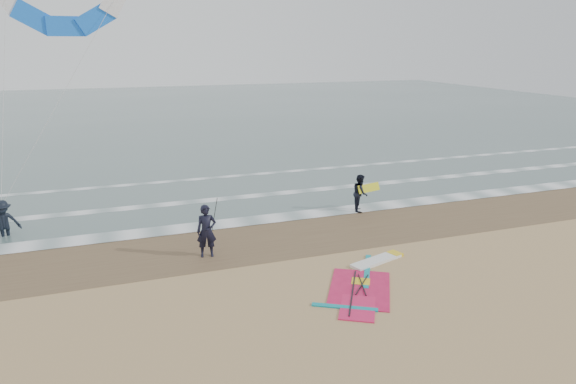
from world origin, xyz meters
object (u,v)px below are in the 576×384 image
object	(u,v)px
windsurf_rig	(366,281)
person_walking	(360,193)
person_standing	(207,231)
surf_kite	(64,11)
person_wading	(3,215)

from	to	relation	value
windsurf_rig	person_walking	xyz separation A→B (m)	(3.33, 6.98, 0.87)
person_standing	surf_kite	xyz separation A→B (m)	(-4.48, 7.65, 8.14)
windsurf_rig	person_wading	size ratio (longest dim) A/B	2.44
person_walking	surf_kite	xyz separation A→B (m)	(-12.48, 4.62, 8.25)
windsurf_rig	surf_kite	distance (m)	17.36
windsurf_rig	person_wading	world-z (taller)	person_wading
person_standing	surf_kite	bearing A→B (deg)	128.55
windsurf_rig	person_walking	bearing A→B (deg)	64.51
person_standing	person_wading	xyz separation A→B (m)	(-7.59, 4.82, -0.04)
windsurf_rig	person_wading	xyz separation A→B (m)	(-12.26, 8.77, 0.94)
windsurf_rig	person_walking	size ratio (longest dim) A/B	2.63
person_standing	surf_kite	size ratio (longest dim) A/B	0.22
person_wading	windsurf_rig	bearing A→B (deg)	-49.00
person_walking	person_wading	bearing A→B (deg)	106.91
windsurf_rig	person_standing	world-z (taller)	person_standing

